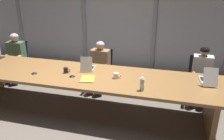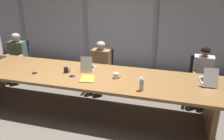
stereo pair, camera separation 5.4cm
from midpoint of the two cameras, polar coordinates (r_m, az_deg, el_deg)
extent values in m
plane|color=#6B6056|center=(4.64, -6.35, -9.63)|extent=(15.91, 15.91, 0.00)
cube|color=olive|center=(4.31, -6.74, -1.26)|extent=(5.00, 1.19, 0.05)
cube|color=black|center=(4.34, -6.71, -2.05)|extent=(4.25, 0.10, 0.06)
cube|color=brown|center=(4.24, 23.30, -9.12)|extent=(0.08, 1.01, 0.71)
cube|color=#B2B2B7|center=(6.53, 1.85, 13.16)|extent=(7.96, 0.10, 2.88)
cylinder|color=gray|center=(7.80, -21.21, 13.14)|extent=(0.12, 0.12, 2.82)
cylinder|color=gray|center=(6.77, -6.33, 13.34)|extent=(0.12, 0.12, 2.82)
cylinder|color=gray|center=(6.31, 11.06, 12.48)|extent=(0.12, 0.12, 2.82)
cube|color=#BCBCC1|center=(4.53, -5.34, 0.44)|extent=(0.26, 0.32, 0.02)
cube|color=black|center=(4.55, -5.28, 0.66)|extent=(0.21, 0.19, 0.00)
cube|color=#BCBCC1|center=(4.32, -5.95, 1.42)|extent=(0.23, 0.09, 0.28)
cube|color=black|center=(4.33, -5.93, 1.46)|extent=(0.20, 0.08, 0.25)
cube|color=beige|center=(4.29, 22.53, -2.46)|extent=(0.25, 0.34, 0.02)
cube|color=black|center=(4.31, 22.49, -2.21)|extent=(0.21, 0.20, 0.00)
cube|color=beige|center=(4.03, 23.39, -1.76)|extent=(0.24, 0.15, 0.29)
cube|color=black|center=(4.04, 23.38, -1.70)|extent=(0.21, 0.13, 0.26)
cube|color=navy|center=(6.31, -21.61, 1.60)|extent=(0.55, 0.55, 0.08)
cube|color=navy|center=(6.41, -21.08, 4.67)|extent=(0.45, 0.19, 0.49)
cylinder|color=#262628|center=(6.38, -21.37, -0.09)|extent=(0.05, 0.05, 0.32)
cylinder|color=black|center=(6.44, -21.15, -1.59)|extent=(0.60, 0.60, 0.04)
cube|color=black|center=(5.31, -2.35, -0.46)|extent=(0.48, 0.48, 0.08)
cube|color=black|center=(5.42, -1.70, 2.97)|extent=(0.43, 0.12, 0.45)
cylinder|color=#262628|center=(5.39, -2.32, -2.44)|extent=(0.05, 0.05, 0.32)
cylinder|color=black|center=(5.47, -2.29, -4.18)|extent=(0.60, 0.60, 0.04)
cube|color=black|center=(5.12, 21.08, -2.87)|extent=(0.51, 0.51, 0.08)
cube|color=black|center=(5.22, 21.16, 0.79)|extent=(0.44, 0.14, 0.46)
cylinder|color=#262628|center=(5.20, 20.78, -4.90)|extent=(0.05, 0.05, 0.32)
cylinder|color=black|center=(5.28, 20.53, -6.67)|extent=(0.60, 0.60, 0.04)
cube|color=#4C6B4C|center=(6.18, -21.79, 4.14)|extent=(0.41, 0.24, 0.52)
sphere|color=tan|center=(6.09, -22.27, 7.42)|extent=(0.20, 0.20, 0.20)
ellipsoid|color=#B2ADA8|center=(6.09, -22.30, 7.65)|extent=(0.20, 0.20, 0.15)
cylinder|color=#4C6B4C|center=(6.07, -20.56, 4.72)|extent=(0.08, 0.14, 0.27)
cylinder|color=tan|center=(5.94, -21.47, 3.04)|extent=(0.08, 0.30, 0.06)
cylinder|color=#4C6B4C|center=(6.26, -23.17, 4.82)|extent=(0.08, 0.14, 0.27)
cylinder|color=tan|center=(6.13, -24.10, 3.19)|extent=(0.08, 0.30, 0.06)
cylinder|color=#262833|center=(6.06, -21.64, 0.90)|extent=(0.15, 0.41, 0.13)
cylinder|color=#262833|center=(5.99, -22.30, -1.50)|extent=(0.11, 0.11, 0.42)
cylinder|color=#262833|center=(6.17, -23.19, 1.03)|extent=(0.15, 0.41, 0.13)
cylinder|color=#262833|center=(6.10, -23.86, -1.32)|extent=(0.11, 0.11, 0.42)
cube|color=olive|center=(5.19, -2.37, 2.38)|extent=(0.41, 0.24, 0.49)
sphere|color=tan|center=(5.09, -2.43, 6.01)|extent=(0.18, 0.18, 0.18)
ellipsoid|color=#B2ADA8|center=(5.09, -2.43, 6.26)|extent=(0.19, 0.19, 0.14)
cylinder|color=olive|center=(5.12, -0.57, 2.77)|extent=(0.08, 0.14, 0.27)
cylinder|color=tan|center=(4.97, -1.35, 0.75)|extent=(0.08, 0.30, 0.06)
cylinder|color=olive|center=(5.24, -4.15, 3.15)|extent=(0.08, 0.14, 0.27)
cylinder|color=tan|center=(5.09, -5.01, 1.18)|extent=(0.08, 0.30, 0.06)
cylinder|color=#262833|center=(5.08, -2.06, -1.38)|extent=(0.15, 0.41, 0.13)
cylinder|color=#262833|center=(5.01, -2.74, -4.26)|extent=(0.11, 0.11, 0.42)
cylinder|color=#262833|center=(5.15, -4.14, -1.11)|extent=(0.15, 0.41, 0.13)
cylinder|color=#262833|center=(5.08, -4.85, -3.94)|extent=(0.11, 0.11, 0.42)
cube|color=silver|center=(4.99, 21.63, 0.23)|extent=(0.38, 0.24, 0.53)
sphere|color=#8C6647|center=(4.88, 22.20, 4.16)|extent=(0.18, 0.18, 0.18)
ellipsoid|color=black|center=(4.87, 22.24, 4.41)|extent=(0.18, 0.18, 0.13)
cylinder|color=silver|center=(4.98, 23.53, 0.83)|extent=(0.08, 0.14, 0.27)
cylinder|color=#8C6647|center=(4.82, 23.48, -1.31)|extent=(0.08, 0.30, 0.06)
cylinder|color=silver|center=(4.95, 19.96, 1.26)|extent=(0.08, 0.14, 0.27)
cylinder|color=#8C6647|center=(4.80, 19.79, -0.87)|extent=(0.08, 0.30, 0.06)
cylinder|color=#262833|center=(4.92, 22.39, -3.92)|extent=(0.15, 0.41, 0.13)
cylinder|color=#262833|center=(4.84, 22.14, -6.95)|extent=(0.11, 0.11, 0.42)
cylinder|color=#262833|center=(4.91, 20.07, -3.66)|extent=(0.15, 0.41, 0.13)
cylinder|color=#262833|center=(4.83, 19.77, -6.69)|extent=(0.11, 0.11, 0.42)
cylinder|color=#ADD1B2|center=(3.64, 7.65, -3.59)|extent=(0.07, 0.07, 0.20)
cylinder|color=white|center=(3.65, 7.65, -3.73)|extent=(0.07, 0.07, 0.06)
cylinder|color=white|center=(3.60, 7.74, -2.00)|extent=(0.04, 0.04, 0.02)
cylinder|color=black|center=(4.39, -10.85, 0.02)|extent=(0.08, 0.08, 0.10)
torus|color=black|center=(4.37, -10.23, -0.05)|extent=(0.07, 0.01, 0.07)
cylinder|color=white|center=(4.07, 1.34, -1.39)|extent=(0.09, 0.09, 0.10)
torus|color=white|center=(4.06, 2.15, -1.47)|extent=(0.07, 0.01, 0.07)
cone|color=black|center=(4.21, -9.38, -1.35)|extent=(0.11, 0.11, 0.03)
cone|color=black|center=(4.51, -18.12, -0.56)|extent=(0.11, 0.11, 0.03)
cube|color=yellow|center=(4.06, -5.63, -2.17)|extent=(0.29, 0.35, 0.02)
cylinder|color=silver|center=(3.93, -6.39, -2.83)|extent=(0.21, 0.06, 0.01)
camera|label=1|loc=(0.03, -89.63, 0.15)|focal=37.37mm
camera|label=2|loc=(0.03, 90.37, -0.15)|focal=37.37mm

